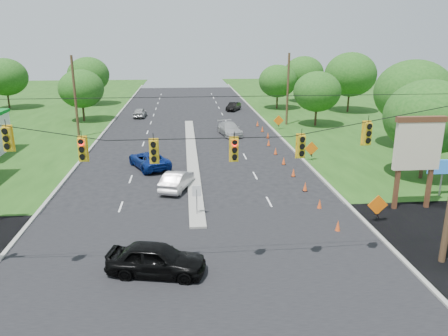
{
  "coord_description": "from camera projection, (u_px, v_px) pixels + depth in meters",
  "views": [
    {
      "loc": [
        -0.68,
        -19.48,
        10.79
      ],
      "look_at": [
        1.81,
        7.1,
        2.8
      ],
      "focal_mm": 35.0,
      "sensor_mm": 36.0,
      "label": 1
    }
  ],
  "objects": [
    {
      "name": "tree_9",
      "position": [
        317.0,
        92.0,
        54.35
      ],
      "size": [
        5.88,
        5.88,
        6.86
      ],
      "color": "black",
      "rests_on": "ground"
    },
    {
      "name": "curb_left",
      "position": [
        101.0,
        137.0,
        49.45
      ],
      "size": [
        0.25,
        110.0,
        0.16
      ],
      "primitive_type": "cube",
      "color": "gray",
      "rests_on": "ground"
    },
    {
      "name": "work_sign_2",
      "position": [
        279.0,
        121.0,
        52.91
      ],
      "size": [
        1.27,
        0.58,
        1.37
      ],
      "color": "black",
      "rests_on": "ground"
    },
    {
      "name": "blue_pickup",
      "position": [
        149.0,
        160.0,
        37.52
      ],
      "size": [
        4.29,
        5.69,
        1.44
      ],
      "primitive_type": "imported",
      "rotation": [
        0.0,
        0.0,
        3.56
      ],
      "color": "navy",
      "rests_on": "ground"
    },
    {
      "name": "utility_pole_far_right",
      "position": [
        288.0,
        90.0,
        54.95
      ],
      "size": [
        0.28,
        0.28,
        9.0
      ],
      "primitive_type": "cylinder",
      "color": "#422D1C",
      "rests_on": "ground"
    },
    {
      "name": "white_sedan",
      "position": [
        177.0,
        180.0,
        32.18
      ],
      "size": [
        2.69,
        4.45,
        1.39
      ],
      "primitive_type": "imported",
      "rotation": [
        0.0,
        0.0,
        2.83
      ],
      "color": "#BBB5B6",
      "rests_on": "ground"
    },
    {
      "name": "signal_span",
      "position": [
        199.0,
        174.0,
        19.35
      ],
      "size": [
        25.6,
        0.32,
        9.0
      ],
      "color": "#422D1C",
      "rests_on": "ground"
    },
    {
      "name": "median_sign",
      "position": [
        197.0,
        194.0,
        27.04
      ],
      "size": [
        0.55,
        0.06,
        2.05
      ],
      "color": "gray",
      "rests_on": "ground"
    },
    {
      "name": "tree_7",
      "position": [
        428.0,
        117.0,
        33.37
      ],
      "size": [
        6.72,
        6.72,
        7.84
      ],
      "color": "black",
      "rests_on": "ground"
    },
    {
      "name": "tree_10",
      "position": [
        350.0,
        75.0,
        64.25
      ],
      "size": [
        7.56,
        7.56,
        8.82
      ],
      "color": "black",
      "rests_on": "ground"
    },
    {
      "name": "silver_car_oncoming",
      "position": [
        140.0,
        113.0,
        61.39
      ],
      "size": [
        1.79,
        3.98,
        1.33
      ],
      "primitive_type": "imported",
      "rotation": [
        0.0,
        0.0,
        3.08
      ],
      "color": "gray",
      "rests_on": "ground"
    },
    {
      "name": "tree_4",
      "position": [
        5.0,
        77.0,
        67.41
      ],
      "size": [
        6.72,
        6.72,
        7.84
      ],
      "color": "black",
      "rests_on": "ground"
    },
    {
      "name": "median",
      "position": [
        192.0,
        155.0,
        41.77
      ],
      "size": [
        1.0,
        34.0,
        0.18
      ],
      "primitive_type": "cube",
      "color": "gray",
      "rests_on": "ground"
    },
    {
      "name": "tree_12",
      "position": [
        278.0,
        81.0,
        67.53
      ],
      "size": [
        5.88,
        5.88,
        6.86
      ],
      "color": "black",
      "rests_on": "ground"
    },
    {
      "name": "dark_car_receding",
      "position": [
        233.0,
        106.0,
        67.1
      ],
      "size": [
        2.8,
        4.04,
        1.26
      ],
      "primitive_type": "imported",
      "rotation": [
        0.0,
        0.0,
        -0.43
      ],
      "color": "black",
      "rests_on": "ground"
    },
    {
      "name": "curb_right",
      "position": [
        276.0,
        133.0,
        51.25
      ],
      "size": [
        0.25,
        110.0,
        0.16
      ],
      "primitive_type": "cube",
      "color": "gray",
      "rests_on": "ground"
    },
    {
      "name": "work_sign_0",
      "position": [
        378.0,
        206.0,
        26.2
      ],
      "size": [
        1.27,
        0.58,
        1.37
      ],
      "color": "black",
      "rests_on": "ground"
    },
    {
      "name": "tree_11",
      "position": [
        304.0,
        73.0,
        74.56
      ],
      "size": [
        6.72,
        6.72,
        7.84
      ],
      "color": "black",
      "rests_on": "ground"
    },
    {
      "name": "cone_9",
      "position": [
        258.0,
        123.0,
        55.32
      ],
      "size": [
        0.32,
        0.32,
        0.7
      ],
      "primitive_type": "cone",
      "color": "#E5501E",
      "rests_on": "ground"
    },
    {
      "name": "cone_0",
      "position": [
        338.0,
        226.0,
        25.22
      ],
      "size": [
        0.32,
        0.32,
        0.7
      ],
      "primitive_type": "cone",
      "color": "#E5501E",
      "rests_on": "ground"
    },
    {
      "name": "cone_4",
      "position": [
        284.0,
        161.0,
        38.57
      ],
      "size": [
        0.32,
        0.32,
        0.7
      ],
      "primitive_type": "cone",
      "color": "#E5501E",
      "rests_on": "ground"
    },
    {
      "name": "ground",
      "position": [
        201.0,
        263.0,
        21.74
      ],
      "size": [
        160.0,
        160.0,
        0.0
      ],
      "primitive_type": "plane",
      "color": "black",
      "rests_on": "ground"
    },
    {
      "name": "cone_7",
      "position": [
        268.0,
        135.0,
        48.64
      ],
      "size": [
        0.32,
        0.32,
        0.7
      ],
      "primitive_type": "cone",
      "color": "#E5501E",
      "rests_on": "ground"
    },
    {
      "name": "tree_6",
      "position": [
        89.0,
        75.0,
        71.35
      ],
      "size": [
        6.72,
        6.72,
        7.84
      ],
      "color": "black",
      "rests_on": "ground"
    },
    {
      "name": "black_sedan",
      "position": [
        156.0,
        259.0,
        20.52
      ],
      "size": [
        4.96,
        2.81,
        1.59
      ],
      "primitive_type": "imported",
      "rotation": [
        0.0,
        0.0,
        1.36
      ],
      "color": "black",
      "rests_on": "ground"
    },
    {
      "name": "tree_5",
      "position": [
        81.0,
        89.0,
        57.4
      ],
      "size": [
        5.88,
        5.88,
        6.86
      ],
      "color": "black",
      "rests_on": "ground"
    },
    {
      "name": "cone_6",
      "position": [
        269.0,
        143.0,
        45.25
      ],
      "size": [
        0.32,
        0.32,
        0.7
      ],
      "primitive_type": "cone",
      "color": "#E5501E",
      "rests_on": "ground"
    },
    {
      "name": "work_sign_1",
      "position": [
        311.0,
        149.0,
        39.56
      ],
      "size": [
        1.27,
        0.58,
        1.37
      ],
      "color": "black",
      "rests_on": "ground"
    },
    {
      "name": "utility_pole_far_left",
      "position": [
        75.0,
        97.0,
        47.94
      ],
      "size": [
        0.28,
        0.28,
        9.0
      ],
      "primitive_type": "cylinder",
      "color": "#422D1C",
      "rests_on": "ground"
    },
    {
      "name": "cone_5",
      "position": [
        276.0,
        151.0,
        41.91
      ],
      "size": [
        0.32,
        0.32,
        0.7
      ],
      "primitive_type": "cone",
      "color": "#E5501E",
      "rests_on": "ground"
    },
    {
      "name": "cone_8",
      "position": [
        262.0,
        129.0,
        51.98
      ],
      "size": [
        0.32,
        0.32,
        0.7
      ],
      "primitive_type": "cone",
      "color": "#E5501E",
      "rests_on": "ground"
    },
    {
      "name": "silver_car_far",
      "position": [
        230.0,
        129.0,
        50.19
      ],
      "size": [
        2.85,
        5.23,
        1.44
      ],
      "primitive_type": "imported",
      "rotation": [
        0.0,
        0.0,
        0.18
      ],
      "color": "#A3A3A3",
      "rests_on": "ground"
    },
    {
      "name": "cone_2",
      "position": [
        305.0,
        186.0,
        31.89
      ],
      "size": [
        0.32,
        0.32,
        0.7
      ],
      "primitive_type": "cone",
      "color": "#E5501E",
      "rests_on": "ground"
    },
    {
      "name": "tree_8",
      "position": [
        413.0,
        93.0,
        43.09
      ],
      "size": [
        7.56,
        7.56,
        8.82
      ],
      "color": "black",
      "rests_on": "ground"
    },
    {
      "name": "cone_1",
      "position": [
        320.0,
        204.0,
        28.56
      ],
      "size": [
        0.32,
        0.32,
        0.7
      ],
      "primitive_type": "cone",
      "color": "#E5501E",
      "rests_on": "ground"
    },
    {
      "name": "cone_3",
      "position": [
        293.0,
        172.0,
        35.23
      ],
      "size": [
        0.32,
        0.32,
        0.7
      ],
      "primitive_type": "cone",
      "color": "#E5501E",
      "rests_on": "ground"
    },
    {
      "name": "pylon_sign",
      "position": [
        421.0,
        149.0,
        27.78
      ],
      "size": [
        5.9,
        2.3,
        6.12
      ],
      "color": "#59331E",
      "rests_on": "ground"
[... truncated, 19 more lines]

